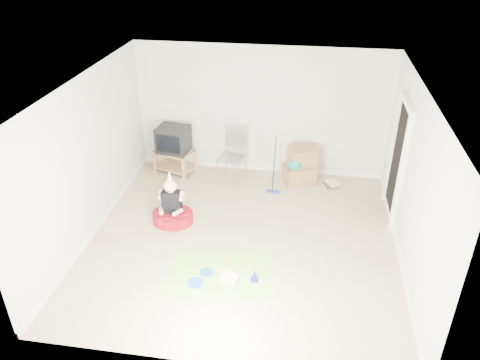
# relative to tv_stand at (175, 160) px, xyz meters

# --- Properties ---
(ground) EXTENTS (5.00, 5.00, 0.00)m
(ground) POSITION_rel_tv_stand_xyz_m (1.73, -2.12, -0.28)
(ground) COLOR tan
(ground) RESTS_ON ground
(doorway_recess) EXTENTS (0.02, 0.90, 2.05)m
(doorway_recess) POSITION_rel_tv_stand_xyz_m (4.21, -0.92, 0.74)
(doorway_recess) COLOR black
(doorway_recess) RESTS_ON ground
(tv_stand) EXTENTS (0.89, 0.71, 0.48)m
(tv_stand) POSITION_rel_tv_stand_xyz_m (0.00, 0.00, 0.00)
(tv_stand) COLOR #A9814C
(tv_stand) RESTS_ON ground
(crt_tv) EXTENTS (0.68, 0.59, 0.52)m
(crt_tv) POSITION_rel_tv_stand_xyz_m (-0.00, 0.00, 0.46)
(crt_tv) COLOR black
(crt_tv) RESTS_ON tv_stand
(folding_chair) EXTENTS (0.58, 0.56, 1.06)m
(folding_chair) POSITION_rel_tv_stand_xyz_m (1.22, -0.19, 0.23)
(folding_chair) COLOR #98999E
(folding_chair) RESTS_ON ground
(cardboard_boxes) EXTENTS (0.71, 0.65, 0.74)m
(cardboard_boxes) POSITION_rel_tv_stand_xyz_m (2.57, -0.04, 0.07)
(cardboard_boxes) COLOR #967548
(cardboard_boxes) RESTS_ON ground
(floor_mop) EXTENTS (0.26, 0.35, 1.04)m
(floor_mop) POSITION_rel_tv_stand_xyz_m (2.08, -0.53, -0.02)
(floor_mop) COLOR #223DAE
(floor_mop) RESTS_ON ground
(book_pile) EXTENTS (0.31, 0.35, 0.10)m
(book_pile) POSITION_rel_tv_stand_xyz_m (3.21, -0.10, -0.24)
(book_pile) COLOR #26743D
(book_pile) RESTS_ON ground
(seated_woman) EXTENTS (0.71, 0.71, 1.01)m
(seated_woman) POSITION_rel_tv_stand_xyz_m (0.46, -1.80, -0.06)
(seated_woman) COLOR maroon
(seated_woman) RESTS_ON ground
(party_mat) EXTENTS (1.61, 1.23, 0.01)m
(party_mat) POSITION_rel_tv_stand_xyz_m (1.51, -2.99, -0.28)
(party_mat) COLOR #E43080
(party_mat) RESTS_ON ground
(birthday_cake) EXTENTS (0.29, 0.25, 0.13)m
(birthday_cake) POSITION_rel_tv_stand_xyz_m (1.68, -3.14, -0.25)
(birthday_cake) COLOR white
(birthday_cake) RESTS_ON party_mat
(blue_plate_near) EXTENTS (0.21, 0.21, 0.01)m
(blue_plate_near) POSITION_rel_tv_stand_xyz_m (1.32, -3.02, -0.27)
(blue_plate_near) COLOR blue
(blue_plate_near) RESTS_ON party_mat
(blue_plate_far) EXTENTS (0.25, 0.25, 0.01)m
(blue_plate_far) POSITION_rel_tv_stand_xyz_m (1.21, -3.27, -0.27)
(blue_plate_far) COLOR blue
(blue_plate_far) RESTS_ON party_mat
(orange_cup_near) EXTENTS (0.07, 0.07, 0.07)m
(orange_cup_near) POSITION_rel_tv_stand_xyz_m (1.56, -2.79, -0.24)
(orange_cup_near) COLOR orange
(orange_cup_near) RESTS_ON party_mat
(orange_cup_far) EXTENTS (0.08, 0.08, 0.07)m
(orange_cup_far) POSITION_rel_tv_stand_xyz_m (1.55, -3.37, -0.24)
(orange_cup_far) COLOR orange
(orange_cup_far) RESTS_ON party_mat
(blue_party_hat) EXTENTS (0.15, 0.15, 0.18)m
(blue_party_hat) POSITION_rel_tv_stand_xyz_m (2.05, -3.08, -0.19)
(blue_party_hat) COLOR #1B22BE
(blue_party_hat) RESTS_ON party_mat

